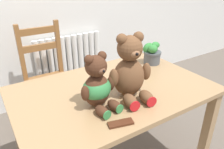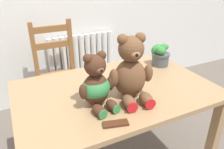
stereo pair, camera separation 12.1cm
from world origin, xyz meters
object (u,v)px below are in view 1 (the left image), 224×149
teddy_bear_left (97,86)px  teddy_bear_right (130,71)px  wooden_chair_behind (49,80)px  chocolate_bar (121,123)px  potted_plant (152,53)px

teddy_bear_left → teddy_bear_right: 0.22m
wooden_chair_behind → chocolate_bar: 1.18m
potted_plant → chocolate_bar: bearing=-141.8°
potted_plant → chocolate_bar: potted_plant is taller
teddy_bear_left → potted_plant: size_ratio=1.82×
teddy_bear_right → potted_plant: teddy_bear_right is taller
teddy_bear_right → chocolate_bar: teddy_bear_right is taller
wooden_chair_behind → teddy_bear_left: (0.01, -0.94, 0.37)m
potted_plant → teddy_bear_right: bearing=-145.3°
teddy_bear_right → potted_plant: bearing=-136.7°
teddy_bear_right → potted_plant: 0.55m
wooden_chair_behind → teddy_bear_left: 1.01m
wooden_chair_behind → potted_plant: size_ratio=5.73×
potted_plant → chocolate_bar: 0.83m
teddy_bear_left → chocolate_bar: size_ratio=2.42×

